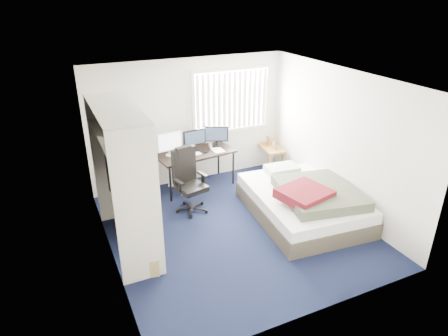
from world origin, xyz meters
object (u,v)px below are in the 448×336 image
office_chair (189,187)px  nightstand (270,149)px  desk (195,150)px  bed (304,201)px

office_chair → nightstand: 2.40m
desk → office_chair: (-0.44, -0.81, -0.32)m
desk → nightstand: (1.78, 0.09, -0.30)m
desk → office_chair: size_ratio=1.35×
office_chair → bed: bearing=-32.0°
office_chair → bed: (1.73, -1.08, -0.15)m
desk → nightstand: size_ratio=1.96×
desk → nightstand: desk is taller
office_chair → nightstand: size_ratio=1.45×
office_chair → nightstand: bearing=22.3°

